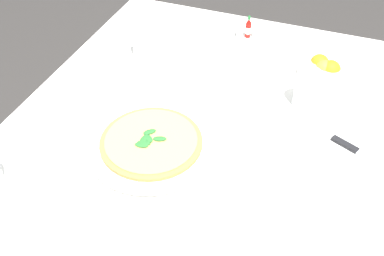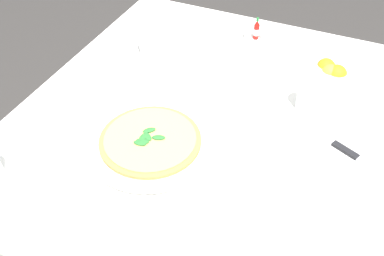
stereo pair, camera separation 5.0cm
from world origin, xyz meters
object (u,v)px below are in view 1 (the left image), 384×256
(dinner_knife, at_px, (362,154))
(pepper_shaker, at_px, (240,31))
(hot_sauce_bottle, at_px, (248,28))
(salt_shaker, at_px, (256,31))
(pizza_plate, at_px, (152,145))
(napkin_folded, at_px, (360,157))
(water_glass_far_left, at_px, (143,42))
(citrus_bowl, at_px, (324,70))
(menu_card, at_px, (179,51))
(water_glass_back_corner, at_px, (306,91))
(pizza, at_px, (151,141))

(dinner_knife, relative_size, pepper_shaker, 3.29)
(hot_sauce_bottle, distance_m, salt_shaker, 0.03)
(dinner_knife, relative_size, salt_shaker, 3.29)
(pizza_plate, distance_m, napkin_folded, 0.55)
(water_glass_far_left, distance_m, citrus_bowl, 0.60)
(pizza_plate, xyz_separation_m, napkin_folded, (0.53, 0.15, -0.00))
(hot_sauce_bottle, distance_m, pepper_shaker, 0.03)
(salt_shaker, bearing_deg, pizza_plate, -100.13)
(hot_sauce_bottle, distance_m, menu_card, 0.29)
(pizza_plate, relative_size, pepper_shaker, 6.15)
(water_glass_back_corner, bearing_deg, dinner_knife, -44.61)
(pizza_plate, xyz_separation_m, pizza, (-0.00, -0.00, 0.01))
(napkin_folded, xyz_separation_m, dinner_knife, (0.00, -0.00, 0.01))
(menu_card, bearing_deg, water_glass_far_left, -71.21)
(water_glass_far_left, bearing_deg, pizza, -62.29)
(menu_card, bearing_deg, salt_shaker, 144.24)
(salt_shaker, bearing_deg, napkin_folded, -51.16)
(water_glass_back_corner, distance_m, napkin_folded, 0.25)
(citrus_bowl, bearing_deg, pepper_shaker, 155.10)
(pizza_plate, relative_size, menu_card, 3.85)
(pizza, height_order, menu_card, menu_card)
(pepper_shaker, bearing_deg, pizza_plate, -95.52)
(pepper_shaker, bearing_deg, pizza, -95.53)
(water_glass_far_left, xyz_separation_m, hot_sauce_bottle, (0.30, 0.25, -0.02))
(salt_shaker, relative_size, menu_card, 0.63)
(pizza_plate, height_order, citrus_bowl, citrus_bowl)
(menu_card, bearing_deg, pepper_shaker, 150.41)
(citrus_bowl, distance_m, pepper_shaker, 0.35)
(water_glass_far_left, bearing_deg, napkin_folded, -18.73)
(napkin_folded, bearing_deg, pepper_shaker, 153.57)
(water_glass_back_corner, distance_m, pepper_shaker, 0.43)
(pizza_plate, distance_m, water_glass_back_corner, 0.48)
(pizza_plate, distance_m, pizza, 0.01)
(pizza_plate, bearing_deg, pepper_shaker, 84.48)
(salt_shaker, bearing_deg, pizza, -100.14)
(water_glass_back_corner, bearing_deg, citrus_bowl, 78.15)
(pepper_shaker, bearing_deg, dinner_knife, -46.30)
(water_glass_back_corner, xyz_separation_m, citrus_bowl, (0.03, 0.16, -0.03))
(pizza, height_order, hot_sauce_bottle, hot_sauce_bottle)
(water_glass_far_left, xyz_separation_m, dinner_knife, (0.74, -0.25, -0.03))
(water_glass_back_corner, height_order, menu_card, water_glass_back_corner)
(pizza, distance_m, pepper_shaker, 0.64)
(pizza_plate, bearing_deg, dinner_knife, 15.64)
(napkin_folded, bearing_deg, citrus_bowl, 132.94)
(hot_sauce_bottle, relative_size, pepper_shaker, 1.48)
(pizza_plate, relative_size, water_glass_back_corner, 2.87)
(pizza_plate, distance_m, hot_sauce_bottle, 0.66)
(hot_sauce_bottle, relative_size, menu_card, 0.92)
(pizza, distance_m, water_glass_far_left, 0.45)
(water_glass_far_left, height_order, dinner_knife, water_glass_far_left)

